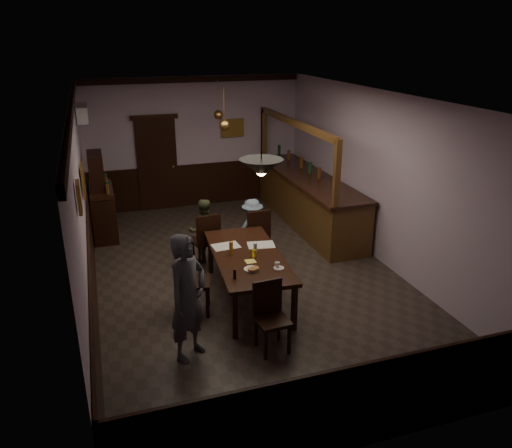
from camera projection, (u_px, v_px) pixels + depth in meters
name	position (u px, v px, depth m)	size (l,w,h in m)	color
room	(245.00, 192.00, 8.03)	(5.01, 8.01, 3.01)	#2D2621
dining_table	(248.00, 258.00, 7.59)	(1.15, 2.27, 0.75)	black
chair_far_left	(207.00, 238.00, 8.68)	(0.49, 0.49, 1.01)	black
chair_far_right	(257.00, 233.00, 8.89)	(0.46, 0.46, 1.01)	black
chair_near	(270.00, 313.00, 6.45)	(0.43, 0.43, 0.93)	black
chair_side	(188.00, 277.00, 7.24)	(0.56, 0.56, 1.06)	black
person_standing	(188.00, 298.00, 6.16)	(0.61, 0.40, 1.67)	#4E515A
person_seated_left	(203.00, 230.00, 8.92)	(0.57, 0.44, 1.17)	#454D2E
person_seated_right	(252.00, 228.00, 9.14)	(0.71, 0.41, 1.10)	slate
newspaper_left	(226.00, 246.00, 7.85)	(0.42, 0.30, 0.01)	silver
newspaper_right	(261.00, 245.00, 7.90)	(0.42, 0.30, 0.01)	silver
napkin	(250.00, 261.00, 7.34)	(0.15, 0.15, 0.00)	#F3DD59
saucer	(279.00, 268.00, 7.12)	(0.15, 0.15, 0.01)	white
coffee_cup	(277.00, 265.00, 7.13)	(0.08, 0.08, 0.07)	white
pastry_plate	(251.00, 269.00, 7.08)	(0.22, 0.22, 0.01)	white
pastry_ring_a	(252.00, 269.00, 7.01)	(0.13, 0.13, 0.04)	#C68C47
pastry_ring_b	(255.00, 268.00, 7.04)	(0.13, 0.13, 0.04)	#C68C47
soda_can	(254.00, 254.00, 7.45)	(0.07, 0.07, 0.12)	yellow
beer_glass	(231.00, 248.00, 7.55)	(0.06, 0.06, 0.20)	#BF721E
water_glass	(255.00, 248.00, 7.62)	(0.06, 0.06, 0.15)	silver
pepper_mill	(235.00, 274.00, 6.81)	(0.04, 0.04, 0.14)	black
sideboard	(102.00, 203.00, 10.05)	(0.46, 1.29, 1.71)	black
bar_counter	(308.00, 199.00, 10.66)	(0.94, 4.04, 2.27)	#482C13
door_back	(157.00, 165.00, 11.43)	(0.90, 0.06, 2.10)	black
ac_unit	(82.00, 113.00, 9.57)	(0.20, 0.85, 0.30)	white
picture_left_small	(79.00, 197.00, 5.66)	(0.04, 0.28, 0.36)	olive
picture_left_large	(83.00, 180.00, 7.95)	(0.04, 0.62, 0.48)	olive
picture_back	(232.00, 128.00, 11.70)	(0.55, 0.04, 0.42)	olive
pendant_iron	(261.00, 168.00, 6.28)	(0.56, 0.56, 0.80)	black
pendant_brass_mid	(224.00, 125.00, 9.20)	(0.20, 0.20, 0.81)	#BF8C3F
pendant_brass_far	(218.00, 115.00, 10.36)	(0.20, 0.20, 0.81)	#BF8C3F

